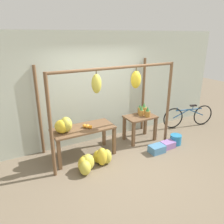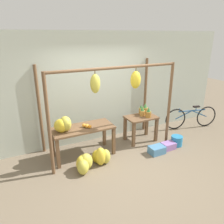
% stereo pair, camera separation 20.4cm
% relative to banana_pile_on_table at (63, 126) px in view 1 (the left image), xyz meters
% --- Properties ---
extents(ground_plane, '(20.00, 20.00, 0.00)m').
position_rel_banana_pile_on_table_xyz_m(ground_plane, '(1.11, -0.90, -0.87)').
color(ground_plane, '#756651').
extents(shop_wall_back, '(8.00, 0.08, 2.80)m').
position_rel_banana_pile_on_table_xyz_m(shop_wall_back, '(1.11, 0.73, 0.53)').
color(shop_wall_back, '#B7C1B2').
rests_on(shop_wall_back, ground_plane).
extents(stall_awning, '(3.00, 1.17, 2.10)m').
position_rel_banana_pile_on_table_xyz_m(stall_awning, '(1.13, -0.14, 0.59)').
color(stall_awning, brown).
rests_on(stall_awning, ground_plane).
extents(display_table_main, '(1.41, 0.63, 0.72)m').
position_rel_banana_pile_on_table_xyz_m(display_table_main, '(0.45, 0.03, -0.27)').
color(display_table_main, brown).
rests_on(display_table_main, ground_plane).
extents(display_table_side, '(0.80, 0.53, 0.69)m').
position_rel_banana_pile_on_table_xyz_m(display_table_side, '(2.08, 0.07, -0.35)').
color(display_table_side, brown).
rests_on(display_table_side, ground_plane).
extents(banana_pile_on_table, '(0.41, 0.34, 0.34)m').
position_rel_banana_pile_on_table_xyz_m(banana_pile_on_table, '(0.00, 0.00, 0.00)').
color(banana_pile_on_table, gold).
rests_on(banana_pile_on_table, display_table_main).
extents(orange_pile, '(0.18, 0.20, 0.09)m').
position_rel_banana_pile_on_table_xyz_m(orange_pile, '(0.53, -0.03, -0.12)').
color(orange_pile, orange).
rests_on(orange_pile, display_table_main).
extents(pineapple_cluster, '(0.26, 0.43, 0.32)m').
position_rel_banana_pile_on_table_xyz_m(pineapple_cluster, '(2.20, 0.11, -0.07)').
color(pineapple_cluster, '#A3702D').
rests_on(pineapple_cluster, display_table_side).
extents(banana_pile_ground_left, '(0.42, 0.49, 0.37)m').
position_rel_banana_pile_on_table_xyz_m(banana_pile_ground_left, '(0.24, -0.57, -0.70)').
color(banana_pile_ground_left, gold).
rests_on(banana_pile_ground_left, ground_plane).
extents(banana_pile_ground_right, '(0.41, 0.41, 0.41)m').
position_rel_banana_pile_on_table_xyz_m(banana_pile_ground_right, '(0.67, -0.49, -0.69)').
color(banana_pile_ground_right, gold).
rests_on(banana_pile_ground_right, ground_plane).
extents(fruit_crate_white, '(0.37, 0.27, 0.18)m').
position_rel_banana_pile_on_table_xyz_m(fruit_crate_white, '(2.05, -0.69, -0.78)').
color(fruit_crate_white, '#4C84B2').
rests_on(fruit_crate_white, ground_plane).
extents(blue_bucket, '(0.29, 0.29, 0.26)m').
position_rel_banana_pile_on_table_xyz_m(blue_bucket, '(2.76, -0.59, -0.74)').
color(blue_bucket, teal).
rests_on(blue_bucket, ground_plane).
extents(parked_bicycle, '(1.64, 0.44, 0.69)m').
position_rel_banana_pile_on_table_xyz_m(parked_bicycle, '(3.93, 0.10, -0.53)').
color(parked_bicycle, black).
rests_on(parked_bicycle, ground_plane).
extents(fruit_crate_purple, '(0.33, 0.24, 0.16)m').
position_rel_banana_pile_on_table_xyz_m(fruit_crate_purple, '(2.44, -0.64, -0.79)').
color(fruit_crate_purple, '#9970B7').
rests_on(fruit_crate_purple, ground_plane).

